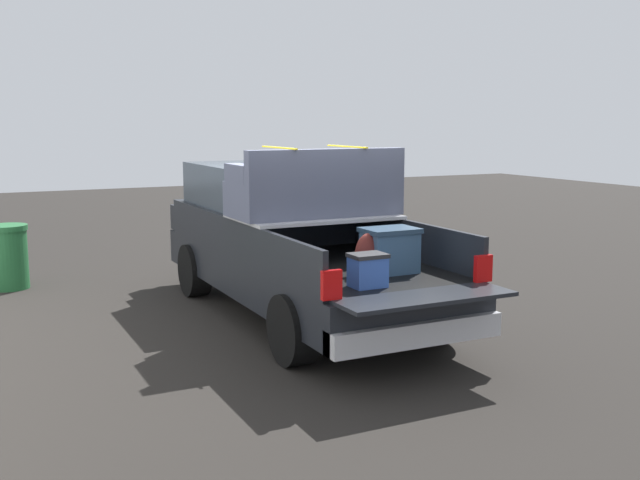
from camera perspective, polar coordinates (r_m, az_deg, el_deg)
name	(u,v)px	position (r m, az deg, el deg)	size (l,w,h in m)	color
ground_plane	(300,316)	(9.85, -1.56, -5.83)	(40.00, 40.00, 0.00)	black
pickup_truck	(288,239)	(9.98, -2.47, 0.08)	(6.05, 2.06, 2.23)	black
trash_can	(9,257)	(12.29, -22.67, -1.18)	(0.60, 0.60, 0.98)	#1E592D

